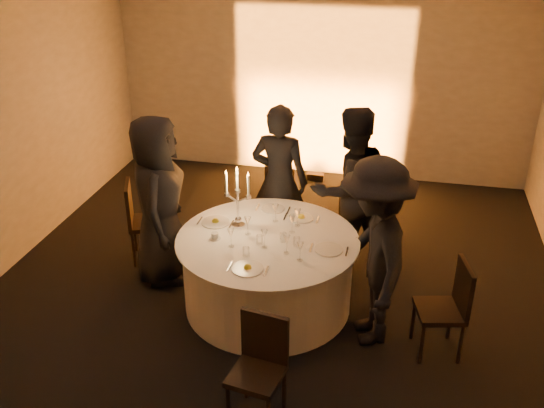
% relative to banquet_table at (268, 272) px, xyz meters
% --- Properties ---
extents(floor, '(7.00, 7.00, 0.00)m').
position_rel_banquet_table_xyz_m(floor, '(0.00, 0.00, -0.38)').
color(floor, black).
rests_on(floor, ground).
extents(ceiling, '(7.00, 7.00, 0.00)m').
position_rel_banquet_table_xyz_m(ceiling, '(0.00, 0.00, 2.62)').
color(ceiling, white).
rests_on(ceiling, wall_back).
extents(wall_back, '(7.00, 0.00, 7.00)m').
position_rel_banquet_table_xyz_m(wall_back, '(0.00, 3.50, 1.12)').
color(wall_back, '#A6A09A').
rests_on(wall_back, floor).
extents(uplighter_fixture, '(0.25, 0.12, 0.10)m').
position_rel_banquet_table_xyz_m(uplighter_fixture, '(0.00, 3.20, -0.33)').
color(uplighter_fixture, black).
rests_on(uplighter_fixture, floor).
extents(banquet_table, '(1.80, 1.80, 0.77)m').
position_rel_banquet_table_xyz_m(banquet_table, '(0.00, 0.00, 0.00)').
color(banquet_table, black).
rests_on(banquet_table, floor).
extents(chair_left, '(0.54, 0.54, 0.95)m').
position_rel_banquet_table_xyz_m(chair_left, '(-1.60, 0.57, 0.15)').
color(chair_left, black).
rests_on(chair_left, floor).
extents(chair_back_left, '(0.41, 0.41, 0.85)m').
position_rel_banquet_table_xyz_m(chair_back_left, '(-0.20, 1.67, 0.09)').
color(chair_back_left, black).
rests_on(chair_back_left, floor).
extents(chair_back_right, '(0.63, 0.63, 1.08)m').
position_rel_banquet_table_xyz_m(chair_back_right, '(0.84, 1.58, 0.23)').
color(chair_back_right, black).
rests_on(chair_back_right, floor).
extents(chair_right, '(0.48, 0.48, 0.92)m').
position_rel_banquet_table_xyz_m(chair_right, '(1.73, -0.36, 0.13)').
color(chair_right, black).
rests_on(chair_right, floor).
extents(chair_front, '(0.45, 0.45, 0.90)m').
position_rel_banquet_table_xyz_m(chair_front, '(0.27, -1.45, 0.12)').
color(chair_front, black).
rests_on(chair_front, floor).
extents(guest_left, '(0.77, 1.01, 1.85)m').
position_rel_banquet_table_xyz_m(guest_left, '(-1.23, 0.27, 0.54)').
color(guest_left, black).
rests_on(guest_left, floor).
extents(guest_back_left, '(0.69, 0.49, 1.80)m').
position_rel_banquet_table_xyz_m(guest_back_left, '(-0.11, 1.08, 0.51)').
color(guest_back_left, black).
rests_on(guest_back_left, floor).
extents(guest_back_right, '(1.14, 1.09, 1.85)m').
position_rel_banquet_table_xyz_m(guest_back_right, '(0.69, 0.97, 0.54)').
color(guest_back_right, black).
rests_on(guest_back_right, floor).
extents(guest_right, '(0.96, 1.31, 1.81)m').
position_rel_banquet_table_xyz_m(guest_right, '(1.04, -0.28, 0.52)').
color(guest_right, black).
rests_on(guest_right, floor).
extents(plate_left, '(0.36, 0.29, 0.08)m').
position_rel_banquet_table_xyz_m(plate_left, '(-0.59, 0.20, 0.40)').
color(plate_left, silver).
rests_on(plate_left, banquet_table).
extents(plate_back_left, '(0.36, 0.25, 0.01)m').
position_rel_banquet_table_xyz_m(plate_back_left, '(-0.08, 0.63, 0.39)').
color(plate_back_left, silver).
rests_on(plate_back_left, banquet_table).
extents(plate_back_right, '(0.36, 0.25, 0.08)m').
position_rel_banquet_table_xyz_m(plate_back_right, '(0.25, 0.48, 0.40)').
color(plate_back_right, silver).
rests_on(plate_back_right, banquet_table).
extents(plate_right, '(0.36, 0.27, 0.01)m').
position_rel_banquet_table_xyz_m(plate_right, '(0.61, -0.09, 0.39)').
color(plate_right, silver).
rests_on(plate_right, banquet_table).
extents(plate_front, '(0.35, 0.29, 0.08)m').
position_rel_banquet_table_xyz_m(plate_front, '(-0.05, -0.58, 0.40)').
color(plate_front, silver).
rests_on(plate_front, banquet_table).
extents(coffee_cup, '(0.11, 0.11, 0.07)m').
position_rel_banquet_table_xyz_m(coffee_cup, '(-0.50, -0.11, 0.42)').
color(coffee_cup, silver).
rests_on(coffee_cup, banquet_table).
extents(candelabra, '(0.28, 0.13, 0.66)m').
position_rel_banquet_table_xyz_m(candelabra, '(-0.35, 0.19, 0.61)').
color(candelabra, silver).
rests_on(candelabra, banquet_table).
extents(wine_glass_a, '(0.07, 0.07, 0.19)m').
position_rel_banquet_table_xyz_m(wine_glass_a, '(0.21, 0.17, 0.52)').
color(wine_glass_a, white).
rests_on(wine_glass_a, banquet_table).
extents(wine_glass_b, '(0.07, 0.07, 0.19)m').
position_rel_banquet_table_xyz_m(wine_glass_b, '(0.01, -0.18, 0.52)').
color(wine_glass_b, white).
rests_on(wine_glass_b, banquet_table).
extents(wine_glass_c, '(0.07, 0.07, 0.19)m').
position_rel_banquet_table_xyz_m(wine_glass_c, '(-0.30, -0.22, 0.52)').
color(wine_glass_c, white).
rests_on(wine_glass_c, banquet_table).
extents(wine_glass_d, '(0.07, 0.07, 0.19)m').
position_rel_banquet_table_xyz_m(wine_glass_d, '(-0.21, 0.04, 0.52)').
color(wine_glass_d, white).
rests_on(wine_glass_d, banquet_table).
extents(wine_glass_e, '(0.07, 0.07, 0.19)m').
position_rel_banquet_table_xyz_m(wine_glass_e, '(-0.00, 0.37, 0.52)').
color(wine_glass_e, white).
rests_on(wine_glass_e, banquet_table).
extents(wine_glass_f, '(0.07, 0.07, 0.19)m').
position_rel_banquet_table_xyz_m(wine_glass_f, '(0.24, -0.23, 0.52)').
color(wine_glass_f, white).
rests_on(wine_glass_f, banquet_table).
extents(wine_glass_g, '(0.07, 0.07, 0.19)m').
position_rel_banquet_table_xyz_m(wine_glass_g, '(0.38, -0.33, 0.52)').
color(wine_glass_g, white).
rests_on(wine_glass_g, banquet_table).
extents(wine_glass_h, '(0.07, 0.07, 0.19)m').
position_rel_banquet_table_xyz_m(wine_glass_h, '(0.24, 0.32, 0.52)').
color(wine_glass_h, white).
rests_on(wine_glass_h, banquet_table).
extents(tumbler_a, '(0.07, 0.07, 0.09)m').
position_rel_banquet_table_xyz_m(tumbler_a, '(0.30, -0.07, 0.43)').
color(tumbler_a, white).
rests_on(tumbler_a, banquet_table).
extents(tumbler_b, '(0.07, 0.07, 0.09)m').
position_rel_banquet_table_xyz_m(tumbler_b, '(0.16, -0.02, 0.43)').
color(tumbler_b, white).
rests_on(tumbler_b, banquet_table).
extents(tumbler_c, '(0.07, 0.07, 0.09)m').
position_rel_banquet_table_xyz_m(tumbler_c, '(-0.05, -0.11, 0.43)').
color(tumbler_c, white).
rests_on(tumbler_c, banquet_table).
extents(tumbler_d, '(0.07, 0.07, 0.09)m').
position_rel_banquet_table_xyz_m(tumbler_d, '(-0.12, -0.36, 0.43)').
color(tumbler_d, white).
rests_on(tumbler_d, banquet_table).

